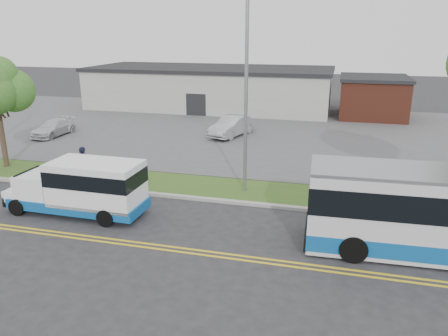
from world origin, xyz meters
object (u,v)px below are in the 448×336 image
(pedestrian, at_px, (84,164))
(parked_car_a, at_px, (232,126))
(parked_car_b, at_px, (53,128))
(shuttle_bus, at_px, (84,186))
(streetlight_near, at_px, (246,91))

(pedestrian, bearing_deg, parked_car_a, -119.25)
(pedestrian, distance_m, parked_car_b, 12.44)
(shuttle_bus, distance_m, pedestrian, 4.40)
(streetlight_near, relative_size, parked_car_a, 2.02)
(parked_car_a, bearing_deg, parked_car_b, -147.95)
(streetlight_near, xyz_separation_m, parked_car_b, (-17.20, 8.33, -4.52))
(streetlight_near, distance_m, pedestrian, 9.75)
(streetlight_near, height_order, shuttle_bus, streetlight_near)
(shuttle_bus, height_order, pedestrian, shuttle_bus)
(pedestrian, xyz_separation_m, parked_car_b, (-8.41, 9.16, -0.38))
(shuttle_bus, bearing_deg, parked_car_a, 80.65)
(streetlight_near, xyz_separation_m, parked_car_a, (-3.56, 11.77, -4.36))
(shuttle_bus, xyz_separation_m, parked_car_a, (2.86, 16.30, -0.47))
(parked_car_a, xyz_separation_m, parked_car_b, (-13.64, -3.44, -0.16))
(streetlight_near, relative_size, pedestrian, 4.78)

